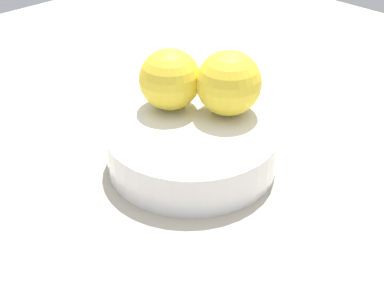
{
  "coord_description": "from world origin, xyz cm",
  "views": [
    {
      "loc": [
        31.21,
        32.21,
        31.3
      ],
      "look_at": [
        0.0,
        0.0,
        2.43
      ],
      "focal_mm": 50.68,
      "sensor_mm": 36.0,
      "label": 1
    }
  ],
  "objects": [
    {
      "name": "orange_in_bowl_1",
      "position": [
        -1.64,
        -4.9,
        7.2
      ],
      "size": [
        6.3,
        6.3,
        6.3
      ],
      "primitive_type": "sphere",
      "color": "yellow",
      "rests_on": "fruit_bowl"
    },
    {
      "name": "ground_plane",
      "position": [
        0.0,
        0.0,
        -1.0
      ],
      "size": [
        110.0,
        110.0,
        2.0
      ],
      "primitive_type": "cube",
      "color": "#BCB29E"
    },
    {
      "name": "fruit_bowl",
      "position": [
        0.0,
        0.0,
        1.92
      ],
      "size": [
        16.78,
        16.78,
        4.05
      ],
      "color": "white",
      "rests_on": "ground_plane"
    },
    {
      "name": "orange_in_bowl_0",
      "position": [
        -5.07,
        0.35,
        7.34
      ],
      "size": [
        6.58,
        6.58,
        6.58
      ],
      "primitive_type": "sphere",
      "color": "yellow",
      "rests_on": "fruit_bowl"
    }
  ]
}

